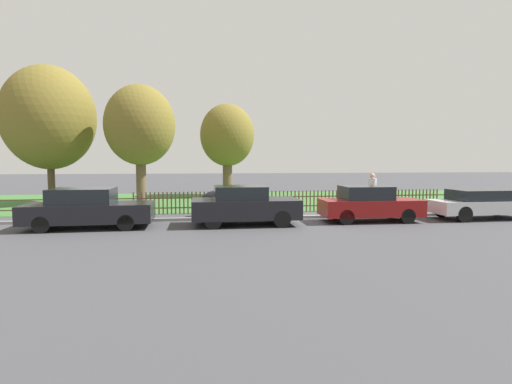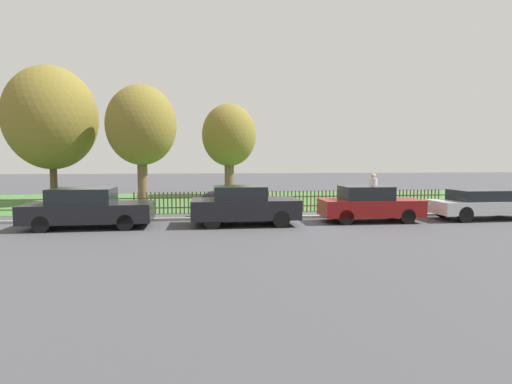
{
  "view_description": "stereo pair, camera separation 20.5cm",
  "coord_description": "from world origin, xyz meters",
  "px_view_note": "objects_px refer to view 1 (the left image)",
  "views": [
    {
      "loc": [
        -4.34,
        -16.4,
        2.48
      ],
      "look_at": [
        -2.0,
        0.78,
        1.1
      ],
      "focal_mm": 28.0,
      "sensor_mm": 36.0,
      "label": 1
    },
    {
      "loc": [
        -4.13,
        -16.43,
        2.48
      ],
      "look_at": [
        -2.0,
        0.78,
        1.1
      ],
      "focal_mm": 28.0,
      "sensor_mm": 36.0,
      "label": 2
    }
  ],
  "objects_px": {
    "covered_motorcycle": "(222,200)",
    "tree_nearest_kerb": "(49,118)",
    "parked_car_black_saloon": "(244,205)",
    "parked_car_silver_hatchback": "(88,208)",
    "parked_car_navy_estate": "(369,204)",
    "parked_car_red_compact": "(481,204)",
    "tree_mid_park": "(227,136)",
    "pedestrian_near_fence": "(372,190)",
    "tree_behind_motorcycle": "(140,126)"
  },
  "relations": [
    {
      "from": "covered_motorcycle",
      "to": "tree_mid_park",
      "type": "distance_m",
      "value": 10.89
    },
    {
      "from": "covered_motorcycle",
      "to": "tree_mid_park",
      "type": "bearing_deg",
      "value": 84.38
    },
    {
      "from": "tree_nearest_kerb",
      "to": "pedestrian_near_fence",
      "type": "xyz_separation_m",
      "value": [
        16.47,
        -5.98,
        -3.8
      ]
    },
    {
      "from": "covered_motorcycle",
      "to": "parked_car_navy_estate",
      "type": "bearing_deg",
      "value": -23.32
    },
    {
      "from": "parked_car_red_compact",
      "to": "tree_mid_park",
      "type": "bearing_deg",
      "value": 127.27
    },
    {
      "from": "parked_car_red_compact",
      "to": "covered_motorcycle",
      "type": "bearing_deg",
      "value": 166.84
    },
    {
      "from": "parked_car_black_saloon",
      "to": "tree_mid_park",
      "type": "bearing_deg",
      "value": 89.27
    },
    {
      "from": "parked_car_red_compact",
      "to": "tree_behind_motorcycle",
      "type": "relative_size",
      "value": 0.66
    },
    {
      "from": "tree_nearest_kerb",
      "to": "pedestrian_near_fence",
      "type": "distance_m",
      "value": 17.93
    },
    {
      "from": "parked_car_silver_hatchback",
      "to": "covered_motorcycle",
      "type": "relative_size",
      "value": 2.25
    },
    {
      "from": "parked_car_navy_estate",
      "to": "pedestrian_near_fence",
      "type": "bearing_deg",
      "value": 65.03
    },
    {
      "from": "parked_car_silver_hatchback",
      "to": "parked_car_navy_estate",
      "type": "xyz_separation_m",
      "value": [
        10.83,
        0.11,
        -0.01
      ]
    },
    {
      "from": "covered_motorcycle",
      "to": "parked_car_silver_hatchback",
      "type": "bearing_deg",
      "value": -153.96
    },
    {
      "from": "tree_nearest_kerb",
      "to": "pedestrian_near_fence",
      "type": "bearing_deg",
      "value": -19.94
    },
    {
      "from": "tree_behind_motorcycle",
      "to": "covered_motorcycle",
      "type": "bearing_deg",
      "value": -50.18
    },
    {
      "from": "parked_car_silver_hatchback",
      "to": "tree_mid_park",
      "type": "xyz_separation_m",
      "value": [
        5.92,
        12.82,
        3.45
      ]
    },
    {
      "from": "parked_car_red_compact",
      "to": "parked_car_navy_estate",
      "type": "bearing_deg",
      "value": 179.74
    },
    {
      "from": "parked_car_silver_hatchback",
      "to": "parked_car_black_saloon",
      "type": "bearing_deg",
      "value": -1.92
    },
    {
      "from": "parked_car_black_saloon",
      "to": "parked_car_silver_hatchback",
      "type": "bearing_deg",
      "value": 179.64
    },
    {
      "from": "tree_mid_park",
      "to": "parked_car_navy_estate",
      "type": "bearing_deg",
      "value": -68.87
    },
    {
      "from": "tree_mid_park",
      "to": "pedestrian_near_fence",
      "type": "xyz_separation_m",
      "value": [
        6.23,
        -10.03,
        -3.13
      ]
    },
    {
      "from": "covered_motorcycle",
      "to": "tree_mid_park",
      "type": "height_order",
      "value": "tree_mid_park"
    },
    {
      "from": "parked_car_black_saloon",
      "to": "tree_behind_motorcycle",
      "type": "bearing_deg",
      "value": 122.94
    },
    {
      "from": "covered_motorcycle",
      "to": "parked_car_red_compact",
      "type": "bearing_deg",
      "value": -13.14
    },
    {
      "from": "parked_car_black_saloon",
      "to": "covered_motorcycle",
      "type": "relative_size",
      "value": 2.02
    },
    {
      "from": "tree_behind_motorcycle",
      "to": "pedestrian_near_fence",
      "type": "height_order",
      "value": "tree_behind_motorcycle"
    },
    {
      "from": "parked_car_red_compact",
      "to": "tree_nearest_kerb",
      "type": "bearing_deg",
      "value": 156.13
    },
    {
      "from": "covered_motorcycle",
      "to": "tree_nearest_kerb",
      "type": "height_order",
      "value": "tree_nearest_kerb"
    },
    {
      "from": "covered_motorcycle",
      "to": "pedestrian_near_fence",
      "type": "height_order",
      "value": "pedestrian_near_fence"
    },
    {
      "from": "parked_car_black_saloon",
      "to": "parked_car_navy_estate",
      "type": "relative_size",
      "value": 1.01
    },
    {
      "from": "parked_car_red_compact",
      "to": "covered_motorcycle",
      "type": "distance_m",
      "value": 11.03
    },
    {
      "from": "parked_car_silver_hatchback",
      "to": "covered_motorcycle",
      "type": "xyz_separation_m",
      "value": [
        5.03,
        2.53,
        -0.02
      ]
    },
    {
      "from": "tree_mid_park",
      "to": "covered_motorcycle",
      "type": "bearing_deg",
      "value": -94.94
    },
    {
      "from": "parked_car_silver_hatchback",
      "to": "tree_nearest_kerb",
      "type": "bearing_deg",
      "value": 114.78
    },
    {
      "from": "parked_car_red_compact",
      "to": "tree_nearest_kerb",
      "type": "distance_m",
      "value": 22.29
    },
    {
      "from": "tree_nearest_kerb",
      "to": "tree_mid_park",
      "type": "height_order",
      "value": "tree_nearest_kerb"
    },
    {
      "from": "parked_car_silver_hatchback",
      "to": "covered_motorcycle",
      "type": "height_order",
      "value": "parked_car_silver_hatchback"
    },
    {
      "from": "parked_car_silver_hatchback",
      "to": "pedestrian_near_fence",
      "type": "relative_size",
      "value": 2.42
    },
    {
      "from": "parked_car_navy_estate",
      "to": "covered_motorcycle",
      "type": "distance_m",
      "value": 6.28
    },
    {
      "from": "tree_behind_motorcycle",
      "to": "tree_mid_park",
      "type": "relative_size",
      "value": 1.03
    },
    {
      "from": "parked_car_black_saloon",
      "to": "parked_car_navy_estate",
      "type": "bearing_deg",
      "value": 1.85
    },
    {
      "from": "pedestrian_near_fence",
      "to": "tree_behind_motorcycle",
      "type": "bearing_deg",
      "value": 84.42
    },
    {
      "from": "parked_car_black_saloon",
      "to": "pedestrian_near_fence",
      "type": "bearing_deg",
      "value": 23.93
    },
    {
      "from": "parked_car_red_compact",
      "to": "covered_motorcycle",
      "type": "relative_size",
      "value": 2.16
    },
    {
      "from": "parked_car_red_compact",
      "to": "tree_nearest_kerb",
      "type": "height_order",
      "value": "tree_nearest_kerb"
    },
    {
      "from": "pedestrian_near_fence",
      "to": "parked_car_red_compact",
      "type": "bearing_deg",
      "value": -108.44
    },
    {
      "from": "parked_car_black_saloon",
      "to": "parked_car_navy_estate",
      "type": "height_order",
      "value": "parked_car_black_saloon"
    },
    {
      "from": "tree_nearest_kerb",
      "to": "pedestrian_near_fence",
      "type": "height_order",
      "value": "tree_nearest_kerb"
    },
    {
      "from": "tree_mid_park",
      "to": "pedestrian_near_fence",
      "type": "distance_m",
      "value": 12.21
    },
    {
      "from": "parked_car_silver_hatchback",
      "to": "pedestrian_near_fence",
      "type": "bearing_deg",
      "value": 11.46
    }
  ]
}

